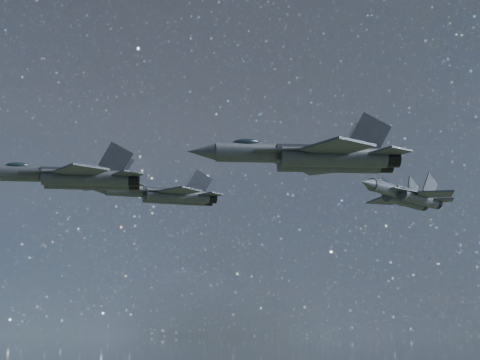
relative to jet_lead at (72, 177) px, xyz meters
name	(u,v)px	position (x,y,z in m)	size (l,w,h in m)	color
jet_lead	(72,177)	(0.00, 0.00, 0.00)	(16.24, 10.78, 4.13)	#31363D
jet_left	(166,195)	(18.98, 24.19, 4.16)	(17.93, 12.39, 4.50)	#31363D
jet_right	(314,157)	(18.14, -12.97, 1.19)	(19.22, 12.66, 4.93)	#31363D
jet_slot	(406,196)	(48.65, 10.69, 4.37)	(19.00, 12.64, 4.83)	#31363D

